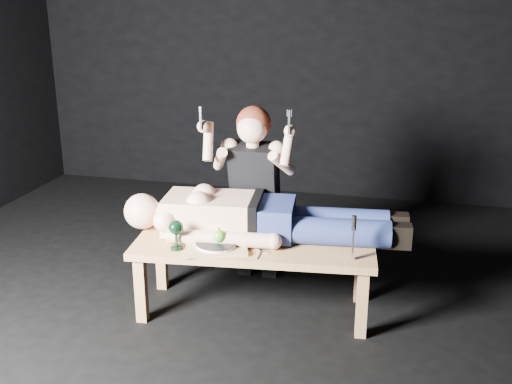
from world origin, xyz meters
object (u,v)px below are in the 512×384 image
Objects in this scene: goblet at (176,235)px; table at (254,277)px; kneeling_woman at (257,191)px; carving_knife at (353,238)px; lying_man at (265,213)px; serving_tray at (216,247)px.

table is at bearing 25.78° from goblet.
kneeling_woman is 0.90m from carving_knife.
lying_man is 4.39× the size of serving_tray.
kneeling_woman reaches higher than lying_man.
serving_tray is 0.79m from carving_knife.
lying_man is 0.38m from serving_tray.
goblet is at bearing -114.99° from kneeling_woman.
lying_man is 1.26× the size of kneeling_woman.
goblet reaches higher than table.
table is 5.50× the size of carving_knife.
kneeling_woman is 0.64m from serving_tray.
table is at bearing 164.17° from carving_knife.
goblet is (-0.44, -0.33, -0.05)m from lying_man.
carving_knife is at bearing 3.01° from serving_tray.
kneeling_woman is 3.50× the size of serving_tray.
carving_knife reaches higher than goblet.
goblet is 0.69× the size of carving_knife.
carving_knife is (1.00, 0.10, 0.04)m from goblet.
lying_man is 0.56m from goblet.
table is 0.33m from serving_tray.
table is 4.04× the size of serving_tray.
table is 0.39m from lying_man.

